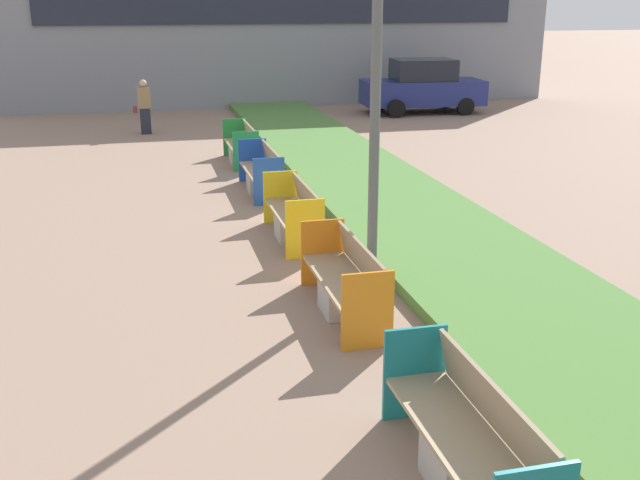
# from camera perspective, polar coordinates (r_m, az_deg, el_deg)

# --- Properties ---
(planter_grass_strip) EXTENTS (2.80, 120.00, 0.18)m
(planter_grass_strip) POSITION_cam_1_polar(r_m,az_deg,el_deg) (10.99, 12.52, -2.62)
(planter_grass_strip) COLOR #4C7A38
(planter_grass_strip) RESTS_ON ground
(building_backdrop) EXTENTS (20.78, 8.92, 6.51)m
(building_backdrop) POSITION_cam_1_polar(r_m,az_deg,el_deg) (32.60, -4.15, 16.82)
(building_backdrop) COLOR gray
(building_backdrop) RESTS_ON ground
(bench_teal_frame) EXTENTS (0.65, 2.29, 0.94)m
(bench_teal_frame) POSITION_cam_1_polar(r_m,az_deg,el_deg) (6.47, 11.12, -15.16)
(bench_teal_frame) COLOR #ADA8A0
(bench_teal_frame) RESTS_ON ground
(bench_orange_frame) EXTENTS (0.65, 2.19, 0.94)m
(bench_orange_frame) POSITION_cam_1_polar(r_m,az_deg,el_deg) (9.59, 1.96, -3.48)
(bench_orange_frame) COLOR #ADA8A0
(bench_orange_frame) RESTS_ON ground
(bench_yellow_frame) EXTENTS (0.65, 2.07, 0.94)m
(bench_yellow_frame) POSITION_cam_1_polar(r_m,az_deg,el_deg) (12.55, -1.98, 1.72)
(bench_yellow_frame) COLOR #ADA8A0
(bench_yellow_frame) RESTS_ON ground
(bench_blue_frame) EXTENTS (0.65, 2.13, 0.94)m
(bench_blue_frame) POSITION_cam_1_polar(r_m,az_deg,el_deg) (15.67, -4.43, 4.98)
(bench_blue_frame) COLOR #ADA8A0
(bench_blue_frame) RESTS_ON ground
(bench_green_frame) EXTENTS (0.65, 2.00, 0.94)m
(bench_green_frame) POSITION_cam_1_polar(r_m,az_deg,el_deg) (18.59, -5.97, 6.98)
(bench_green_frame) COLOR #ADA8A0
(bench_green_frame) RESTS_ON ground
(pedestrian_walking) EXTENTS (0.53, 0.24, 1.60)m
(pedestrian_walking) POSITION_cam_1_polar(r_m,az_deg,el_deg) (23.09, -13.24, 9.85)
(pedestrian_walking) COLOR #232633
(pedestrian_walking) RESTS_ON ground
(parked_car_distant) EXTENTS (4.31, 2.05, 1.86)m
(parked_car_distant) POSITION_cam_1_polar(r_m,az_deg,el_deg) (27.02, 7.82, 11.50)
(parked_car_distant) COLOR navy
(parked_car_distant) RESTS_ON ground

